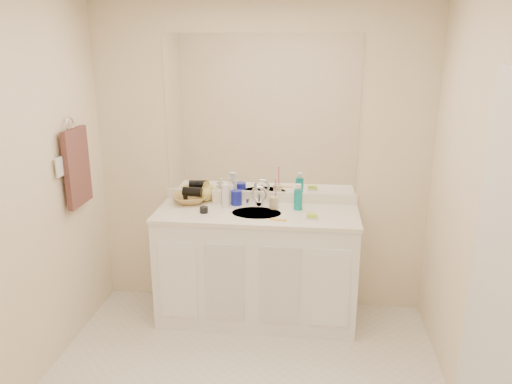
{
  "coord_description": "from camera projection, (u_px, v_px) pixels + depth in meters",
  "views": [
    {
      "loc": [
        0.4,
        -2.48,
        2.1
      ],
      "look_at": [
        0.0,
        0.97,
        1.05
      ],
      "focal_mm": 35.0,
      "sensor_mm": 36.0,
      "label": 1
    }
  ],
  "objects": [
    {
      "name": "orange_comb",
      "position": [
        279.0,
        220.0,
        3.55
      ],
      "size": [
        0.13,
        0.04,
        0.01
      ],
      "primitive_type": "cube",
      "rotation": [
        0.0,
        0.0,
        -0.15
      ],
      "color": "#FFA71A",
      "rests_on": "countertop"
    },
    {
      "name": "dark_jar",
      "position": [
        204.0,
        210.0,
        3.7
      ],
      "size": [
        0.06,
        0.06,
        0.04
      ],
      "primitive_type": "cylinder",
      "rotation": [
        0.0,
        0.0,
        0.01
      ],
      "color": "black",
      "rests_on": "countertop"
    },
    {
      "name": "towel_ring",
      "position": [
        70.0,
        125.0,
        3.43
      ],
      "size": [
        0.01,
        0.11,
        0.11
      ],
      "primitive_type": "torus",
      "rotation": [
        0.0,
        1.57,
        0.0
      ],
      "color": "silver",
      "rests_on": "wall_left"
    },
    {
      "name": "mouthwash_bottle",
      "position": [
        298.0,
        200.0,
        3.76
      ],
      "size": [
        0.07,
        0.07,
        0.16
      ],
      "primitive_type": "cylinder",
      "rotation": [
        0.0,
        0.0,
        0.12
      ],
      "color": "#0C9190",
      "rests_on": "countertop"
    },
    {
      "name": "extra_white_bottle",
      "position": [
        225.0,
        196.0,
        3.81
      ],
      "size": [
        0.06,
        0.06,
        0.18
      ],
      "primitive_type": "cylinder",
      "rotation": [
        0.0,
        0.0,
        0.08
      ],
      "color": "white",
      "rests_on": "countertop"
    },
    {
      "name": "wall_front",
      "position": [
        165.0,
        371.0,
        1.42
      ],
      "size": [
        2.6,
        0.02,
        2.4
      ],
      "primitive_type": "cube",
      "color": "#FDE8C6",
      "rests_on": "floor"
    },
    {
      "name": "soap_bottle_cream",
      "position": [
        217.0,
        193.0,
        3.91
      ],
      "size": [
        0.07,
        0.08,
        0.15
      ],
      "primitive_type": "imported",
      "rotation": [
        0.0,
        0.0,
        0.08
      ],
      "color": "#FBF0CD",
      "rests_on": "countertop"
    },
    {
      "name": "soap_dish",
      "position": [
        312.0,
        218.0,
        3.58
      ],
      "size": [
        0.1,
        0.08,
        0.01
      ],
      "primitive_type": "cube",
      "rotation": [
        0.0,
        0.0,
        -0.05
      ],
      "color": "white",
      "rests_on": "countertop"
    },
    {
      "name": "green_soap",
      "position": [
        312.0,
        215.0,
        3.58
      ],
      "size": [
        0.08,
        0.06,
        0.03
      ],
      "primitive_type": "cube",
      "rotation": [
        0.0,
        0.0,
        0.04
      ],
      "color": "#B1DD36",
      "rests_on": "soap_dish"
    },
    {
      "name": "wall_right",
      "position": [
        489.0,
        228.0,
        2.52
      ],
      "size": [
        0.02,
        2.6,
        2.4
      ],
      "primitive_type": "cube",
      "color": "#FDE8C6",
      "rests_on": "floor"
    },
    {
      "name": "soap_bottle_white",
      "position": [
        230.0,
        190.0,
        3.9
      ],
      "size": [
        0.1,
        0.1,
        0.2
      ],
      "primitive_type": "imported",
      "rotation": [
        0.0,
        0.0,
        -0.33
      ],
      "color": "silver",
      "rests_on": "countertop"
    },
    {
      "name": "soap_bottle_yellow",
      "position": [
        205.0,
        192.0,
        3.96
      ],
      "size": [
        0.14,
        0.14,
        0.15
      ],
      "primitive_type": "imported",
      "rotation": [
        0.0,
        0.0,
        0.23
      ],
      "color": "#D6BD53",
      "rests_on": "countertop"
    },
    {
      "name": "hand_towel",
      "position": [
        77.0,
        167.0,
        3.52
      ],
      "size": [
        0.04,
        0.32,
        0.55
      ],
      "primitive_type": "cube",
      "color": "#3F2422",
      "rests_on": "towel_ring"
    },
    {
      "name": "wicker_basket",
      "position": [
        190.0,
        199.0,
        3.93
      ],
      "size": [
        0.33,
        0.33,
        0.06
      ],
      "primitive_type": "imported",
      "rotation": [
        0.0,
        0.0,
        0.27
      ],
      "color": "#AE8646",
      "rests_on": "countertop"
    },
    {
      "name": "mirror",
      "position": [
        261.0,
        116.0,
        3.78
      ],
      "size": [
        1.48,
        0.01,
        1.2
      ],
      "primitive_type": "cube",
      "color": "white",
      "rests_on": "wall_back"
    },
    {
      "name": "wall_left",
      "position": [
        7.0,
        209.0,
        2.8
      ],
      "size": [
        0.02,
        2.6,
        2.4
      ],
      "primitive_type": "cube",
      "color": "#FDE8C6",
      "rests_on": "floor"
    },
    {
      "name": "toothbrush",
      "position": [
        276.0,
        190.0,
        3.76
      ],
      "size": [
        0.01,
        0.04,
        0.18
      ],
      "primitive_type": "cylinder",
      "rotation": [
        0.14,
        0.0,
        -0.14
      ],
      "color": "#F03F78",
      "rests_on": "tan_cup"
    },
    {
      "name": "faucet",
      "position": [
        259.0,
        198.0,
        3.86
      ],
      "size": [
        0.02,
        0.02,
        0.11
      ],
      "primitive_type": "cylinder",
      "color": "silver",
      "rests_on": "countertop"
    },
    {
      "name": "switch_plate",
      "position": [
        59.0,
        167.0,
        3.32
      ],
      "size": [
        0.01,
        0.08,
        0.13
      ],
      "primitive_type": "cube",
      "color": "white",
      "rests_on": "wall_left"
    },
    {
      "name": "backsplash",
      "position": [
        260.0,
        196.0,
        3.96
      ],
      "size": [
        1.52,
        0.03,
        0.08
      ],
      "primitive_type": "cube",
      "color": "white",
      "rests_on": "countertop"
    },
    {
      "name": "vanity_cabinet",
      "position": [
        257.0,
        267.0,
        3.86
      ],
      "size": [
        1.5,
        0.55,
        0.85
      ],
      "primitive_type": "cube",
      "color": "white",
      "rests_on": "floor"
    },
    {
      "name": "hair_dryer",
      "position": [
        192.0,
        192.0,
        3.91
      ],
      "size": [
        0.15,
        0.09,
        0.07
      ],
      "primitive_type": "cylinder",
      "rotation": [
        0.0,
        1.57,
        -0.08
      ],
      "color": "black",
      "rests_on": "wicker_basket"
    },
    {
      "name": "door",
      "position": [
        502.0,
        291.0,
        2.29
      ],
      "size": [
        0.02,
        0.82,
        2.0
      ],
      "primitive_type": "cube",
      "color": "white",
      "rests_on": "floor"
    },
    {
      "name": "countertop",
      "position": [
        257.0,
        214.0,
        3.73
      ],
      "size": [
        1.52,
        0.57,
        0.03
      ],
      "primitive_type": "cube",
      "color": "white",
      "rests_on": "vanity_cabinet"
    },
    {
      "name": "wall_back",
      "position": [
        261.0,
        162.0,
        3.89
      ],
      "size": [
        2.6,
        0.02,
        2.4
      ],
      "primitive_type": "cube",
      "color": "#FDE8C6",
      "rests_on": "floor"
    },
    {
      "name": "sink_basin",
      "position": [
        256.0,
        214.0,
        3.71
      ],
      "size": [
        0.37,
        0.37,
        0.02
      ],
      "primitive_type": "cylinder",
      "color": "beige",
      "rests_on": "countertop"
    },
    {
      "name": "blue_mug",
      "position": [
        237.0,
        198.0,
        3.87
      ],
      "size": [
        0.1,
        0.1,
        0.11
      ],
      "primitive_type": "cylinder",
      "rotation": [
        0.0,
        0.0,
        0.18
      ],
      "color": "#171EA1",
      "rests_on": "countertop"
    },
    {
      "name": "tan_cup",
      "position": [
        274.0,
        203.0,
        3.79
      ],
      "size": [
        0.07,
        0.07,
        0.09
      ],
      "primitive_type": "cylinder",
      "rotation": [
        0.0,
        0.0,
        0.04
      ],
      "color": "beige",
      "rests_on": "countertop"
    }
  ]
}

